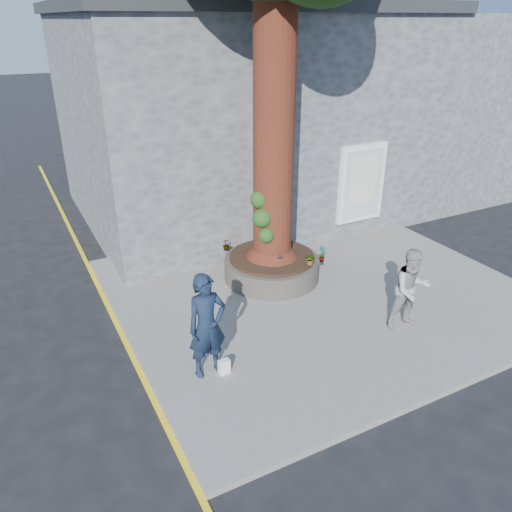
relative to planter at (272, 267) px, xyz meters
name	(u,v)px	position (x,y,z in m)	size (l,w,h in m)	color
ground	(285,331)	(-0.80, -2.00, -0.41)	(120.00, 120.00, 0.00)	black
pavement	(318,291)	(0.70, -1.00, -0.35)	(9.00, 8.00, 0.12)	slate
yellow_line	(127,346)	(-3.85, -1.00, -0.41)	(0.10, 30.00, 0.01)	yellow
stone_shop	(240,113)	(1.70, 5.20, 2.75)	(10.30, 8.30, 6.30)	#4F5154
neighbour_shop	(426,101)	(9.70, 5.20, 2.59)	(6.00, 8.00, 6.00)	#4F5154
planter	(272,267)	(0.00, 0.00, 0.00)	(2.30, 2.30, 0.60)	black
man	(207,326)	(-2.76, -2.64, 0.68)	(0.71, 0.47, 1.95)	#121D32
woman	(411,289)	(1.42, -3.15, 0.57)	(0.83, 0.65, 1.72)	#989592
shopping_bag	(224,367)	(-2.54, -2.80, -0.15)	(0.20, 0.12, 0.28)	white
plant_a	(322,254)	(0.85, -0.85, 0.51)	(0.21, 0.14, 0.40)	gray
plant_b	(279,255)	(-0.04, -0.40, 0.51)	(0.22, 0.21, 0.40)	gray
plant_c	(226,245)	(-0.85, 0.79, 0.45)	(0.16, 0.16, 0.29)	gray
plant_d	(311,259)	(0.54, -0.85, 0.45)	(0.26, 0.23, 0.28)	gray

